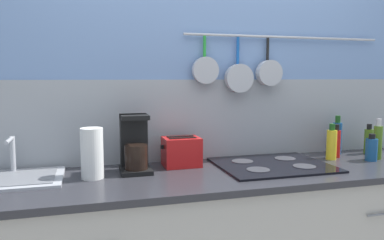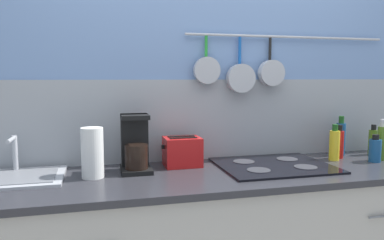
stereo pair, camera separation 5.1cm
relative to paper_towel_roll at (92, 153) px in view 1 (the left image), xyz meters
The scene contains 13 objects.
wall_back 0.81m from the paper_towel_roll, 23.17° to the left, with size 7.20×0.14×2.60m.
countertop 0.74m from the paper_towel_roll, ahead, with size 2.84×0.67×0.03m.
sink_basin 0.42m from the paper_towel_roll, behind, with size 0.52×0.39×0.20m.
paper_towel_roll is the anchor object (origin of this frame).
coffee_maker 0.24m from the paper_towel_roll, 21.04° to the left, with size 0.16×0.20×0.31m.
toaster 0.52m from the paper_towel_roll, 15.20° to the left, with size 0.23×0.17×0.17m.
cooktop 1.02m from the paper_towel_roll, ahead, with size 0.63×0.53×0.01m.
bottle_cooking_wine 1.44m from the paper_towel_roll, ahead, with size 0.06×0.06×0.22m.
bottle_olive_oil 1.51m from the paper_towel_roll, ahead, with size 0.05×0.05×0.21m.
bottle_vinegar 1.59m from the paper_towel_roll, ahead, with size 0.06×0.06×0.26m.
bottle_dish_soap 1.66m from the paper_towel_roll, ahead, with size 0.07×0.07×0.17m.
bottle_sesame_oil 1.73m from the paper_towel_roll, ahead, with size 0.05×0.05×0.25m.
bottle_hot_sauce 1.80m from the paper_towel_roll, ahead, with size 0.06×0.06×0.20m.
Camera 1 is at (-0.74, -1.86, 1.45)m, focal length 35.00 mm.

